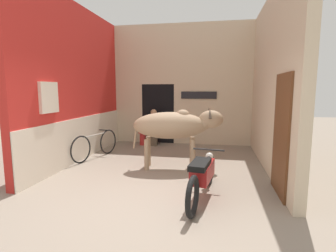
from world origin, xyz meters
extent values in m
plane|color=gray|center=(0.00, 0.00, 0.00)|extent=(30.00, 30.00, 0.00)
cube|color=red|center=(-2.38, 2.43, 1.98)|extent=(0.18, 4.87, 3.96)
cube|color=silver|center=(-2.28, 2.43, 0.55)|extent=(0.03, 4.87, 1.11)
cube|color=silver|center=(-2.26, 1.07, 1.66)|extent=(0.08, 0.56, 0.64)
cube|color=beige|center=(0.00, 4.96, 2.98)|extent=(4.58, 0.18, 1.95)
cube|color=beige|center=(-1.82, 4.96, 1.00)|extent=(0.94, 0.18, 2.00)
cube|color=beige|center=(1.02, 4.96, 1.00)|extent=(2.53, 0.18, 2.00)
cube|color=black|center=(-0.80, 5.32, 1.00)|extent=(1.11, 0.90, 2.00)
cube|color=black|center=(0.59, 4.85, 1.64)|extent=(1.16, 0.03, 0.23)
cube|color=beige|center=(2.38, 2.43, 1.98)|extent=(0.18, 4.87, 3.96)
cube|color=brown|center=(2.27, 0.88, 1.05)|extent=(0.05, 1.00, 2.10)
ellipsoid|color=tan|center=(0.12, 2.02, 1.01)|extent=(1.76, 0.88, 0.62)
ellipsoid|color=tan|center=(0.42, 2.07, 1.26)|extent=(0.33, 0.30, 0.23)
cylinder|color=tan|center=(0.89, 2.14, 1.06)|extent=(0.44, 0.35, 0.41)
ellipsoid|color=tan|center=(1.05, 2.16, 1.16)|extent=(0.59, 0.42, 0.41)
cylinder|color=tan|center=(-0.67, 1.91, 0.79)|extent=(0.14, 0.06, 0.64)
cylinder|color=tan|center=(0.62, 2.28, 0.36)|extent=(0.11, 0.11, 0.71)
cylinder|color=tan|center=(0.67, 1.92, 0.36)|extent=(0.11, 0.11, 0.71)
cylinder|color=tan|center=(-0.42, 2.13, 0.36)|extent=(0.11, 0.11, 0.71)
cylinder|color=tan|center=(-0.37, 1.77, 0.36)|extent=(0.11, 0.11, 0.71)
cone|color=#473D33|center=(0.99, 2.29, 1.31)|extent=(0.09, 0.18, 0.26)
cone|color=#473D33|center=(1.03, 2.01, 1.31)|extent=(0.09, 0.18, 0.26)
torus|color=black|center=(0.86, -0.27, 0.31)|extent=(0.17, 0.62, 0.62)
torus|color=black|center=(1.07, 1.11, 0.31)|extent=(0.17, 0.62, 0.62)
cube|color=maroon|center=(0.96, 0.42, 0.47)|extent=(0.39, 0.80, 0.28)
cube|color=black|center=(0.93, 0.21, 0.65)|extent=(0.35, 0.65, 0.09)
cylinder|color=black|center=(1.04, 0.96, 0.72)|extent=(0.58, 0.12, 0.03)
sphere|color=silver|center=(1.06, 1.06, 0.57)|extent=(0.15, 0.15, 0.15)
torus|color=black|center=(-2.13, 2.03, 0.35)|extent=(0.21, 0.68, 0.69)
torus|color=black|center=(-1.85, 3.08, 0.35)|extent=(0.21, 0.68, 0.69)
cylinder|color=#B7B2A8|center=(-1.99, 2.55, 0.63)|extent=(0.25, 0.87, 0.03)
cylinder|color=black|center=(-1.88, 2.98, 0.69)|extent=(0.43, 0.14, 0.03)
cube|color=brown|center=(-0.85, 4.33, 0.22)|extent=(0.29, 0.14, 0.43)
cube|color=brown|center=(-0.85, 4.42, 0.48)|extent=(0.29, 0.32, 0.11)
cube|color=beige|center=(-0.85, 4.49, 0.73)|extent=(0.42, 0.20, 0.50)
sphere|color=tan|center=(-0.85, 4.49, 1.09)|extent=(0.20, 0.20, 0.20)
cylinder|color=red|center=(-1.21, 4.41, 0.20)|extent=(0.20, 0.20, 0.40)
cylinder|color=red|center=(-1.21, 4.41, 0.41)|extent=(0.28, 0.28, 0.04)
camera|label=1|loc=(1.16, -3.83, 1.83)|focal=28.00mm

